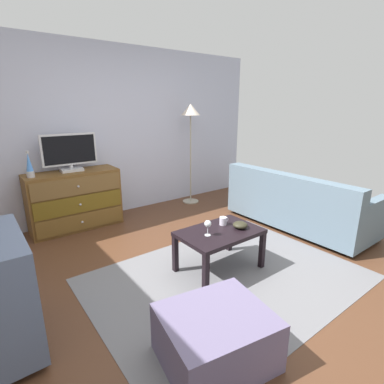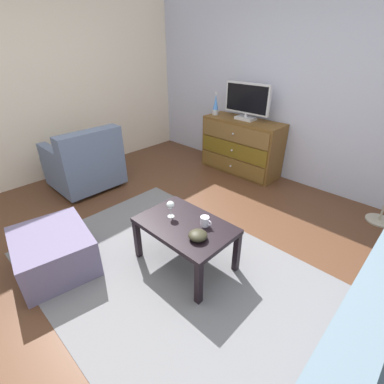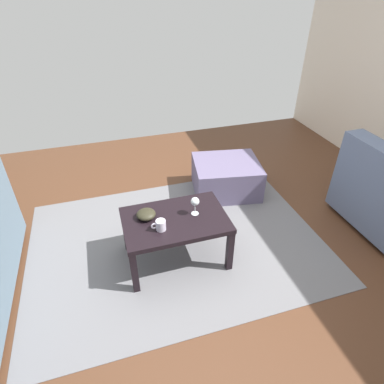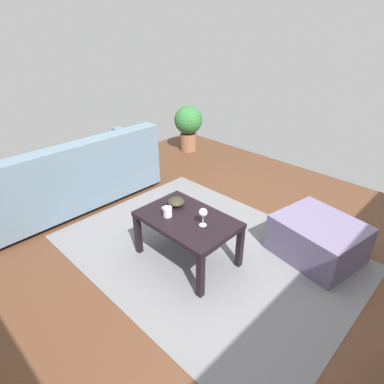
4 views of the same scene
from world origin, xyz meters
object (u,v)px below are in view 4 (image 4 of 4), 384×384
object	(u,v)px
couch_large	(72,178)
ottoman	(318,239)
mug	(167,212)
coffee_table	(187,223)
potted_plant	(188,124)
wine_glass	(203,213)
bowl_decorative	(176,202)

from	to	relation	value
couch_large	ottoman	distance (m)	2.67
mug	couch_large	size ratio (longest dim) A/B	0.06
coffee_table	potted_plant	size ratio (longest dim) A/B	1.15
coffee_table	mug	bearing A→B (deg)	35.59
wine_glass	couch_large	bearing A→B (deg)	6.86
coffee_table	wine_glass	xyz separation A→B (m)	(-0.17, -0.01, 0.18)
ottoman	bowl_decorative	bearing A→B (deg)	37.23
ottoman	couch_large	bearing A→B (deg)	23.32
mug	ottoman	xyz separation A→B (m)	(-0.94, -0.95, -0.30)
mug	ottoman	distance (m)	1.36
mug	couch_large	xyz separation A→B (m)	(1.51, 0.11, -0.16)
couch_large	potted_plant	bearing A→B (deg)	-83.10
couch_large	potted_plant	size ratio (longest dim) A/B	2.75
ottoman	potted_plant	bearing A→B (deg)	-21.73
bowl_decorative	ottoman	size ratio (longest dim) A/B	0.22
coffee_table	bowl_decorative	distance (m)	0.25
coffee_table	couch_large	bearing A→B (deg)	7.21
bowl_decorative	couch_large	world-z (taller)	couch_large
mug	bowl_decorative	bearing A→B (deg)	-65.79
mug	ottoman	bearing A→B (deg)	-134.75
coffee_table	potted_plant	bearing A→B (deg)	-45.27
mug	potted_plant	distance (m)	2.69
bowl_decorative	ottoman	world-z (taller)	bowl_decorative
mug	bowl_decorative	xyz separation A→B (m)	(0.08, -0.17, -0.01)
potted_plant	couch_large	bearing A→B (deg)	96.90
mug	couch_large	distance (m)	1.52
coffee_table	bowl_decorative	size ratio (longest dim) A/B	5.43
mug	potted_plant	xyz separation A→B (m)	(1.77, -2.02, -0.05)
coffee_table	bowl_decorative	world-z (taller)	bowl_decorative
bowl_decorative	couch_large	size ratio (longest dim) A/B	0.08
bowl_decorative	ottoman	distance (m)	1.31
ottoman	potted_plant	distance (m)	2.92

